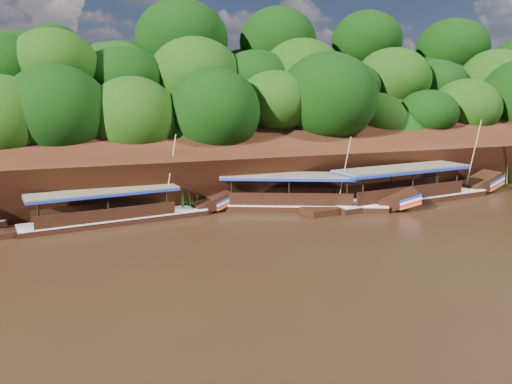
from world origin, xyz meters
The scene contains 6 objects.
ground centered at (0.00, 0.00, 0.00)m, with size 160.00×160.00×0.00m, color black.
riverbank centered at (-0.01, 22.73, 1.89)m, with size 120.00×30.06×19.40m.
boat_0 centered at (10.45, 6.71, 0.62)m, with size 17.05×4.44×6.67m.
boat_1 centered at (1.37, 7.13, 0.57)m, with size 14.16×7.65×5.79m.
boat_2 centered at (-11.20, 8.14, 0.50)m, with size 14.07×3.81×5.92m.
reeds centered at (-3.46, 9.56, 0.92)m, with size 50.39×2.58×1.97m.
Camera 1 is at (-14.52, -24.11, 8.23)m, focal length 35.00 mm.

